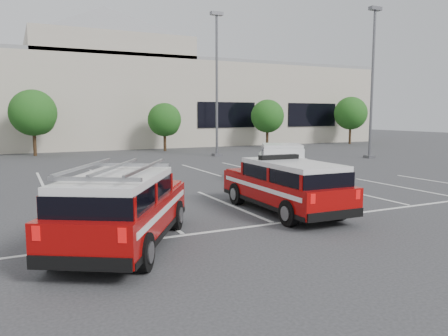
# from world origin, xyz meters

# --- Properties ---
(ground) EXTENTS (120.00, 120.00, 0.00)m
(ground) POSITION_xyz_m (0.00, 0.00, 0.00)
(ground) COLOR #2D2D30
(ground) RESTS_ON ground
(stall_markings) EXTENTS (23.00, 15.00, 0.01)m
(stall_markings) POSITION_xyz_m (0.00, 4.50, 0.01)
(stall_markings) COLOR silver
(stall_markings) RESTS_ON ground
(convention_building) EXTENTS (60.00, 16.99, 13.20)m
(convention_building) POSITION_xyz_m (0.18, 31.86, 4.72)
(convention_building) COLOR beige
(convention_building) RESTS_ON ground
(tree_mid_left) EXTENTS (3.37, 3.37, 4.85)m
(tree_mid_left) POSITION_xyz_m (-4.91, 22.05, 3.04)
(tree_mid_left) COLOR #3F2B19
(tree_mid_left) RESTS_ON ground
(tree_mid_right) EXTENTS (2.77, 2.77, 3.99)m
(tree_mid_right) POSITION_xyz_m (5.09, 22.05, 2.50)
(tree_mid_right) COLOR #3F2B19
(tree_mid_right) RESTS_ON ground
(tree_right) EXTENTS (3.07, 3.07, 4.42)m
(tree_right) POSITION_xyz_m (15.09, 22.05, 2.77)
(tree_right) COLOR #3F2B19
(tree_right) RESTS_ON ground
(tree_far_right) EXTENTS (3.37, 3.37, 4.85)m
(tree_far_right) POSITION_xyz_m (25.09, 22.05, 3.04)
(tree_far_right) COLOR #3F2B19
(tree_far_right) RESTS_ON ground
(light_pole_mid) EXTENTS (0.90, 0.60, 10.24)m
(light_pole_mid) POSITION_xyz_m (7.00, 16.00, 5.19)
(light_pole_mid) COLOR #59595E
(light_pole_mid) RESTS_ON ground
(light_pole_right) EXTENTS (0.90, 0.60, 10.24)m
(light_pole_right) POSITION_xyz_m (16.00, 10.00, 5.19)
(light_pole_right) COLOR #59595E
(light_pole_right) RESTS_ON ground
(fire_chief_suv) EXTENTS (1.95, 5.06, 1.77)m
(fire_chief_suv) POSITION_xyz_m (1.07, -1.75, 0.72)
(fire_chief_suv) COLOR #8C0706
(fire_chief_suv) RESTS_ON ground
(white_pickup) EXTENTS (4.33, 5.81, 1.71)m
(white_pickup) POSITION_xyz_m (4.22, 3.16, 0.68)
(white_pickup) COLOR silver
(white_pickup) RESTS_ON ground
(ladder_suv) EXTENTS (4.19, 5.22, 1.94)m
(ladder_suv) POSITION_xyz_m (-4.32, -3.18, 0.78)
(ladder_suv) COLOR #8C0706
(ladder_suv) RESTS_ON ground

